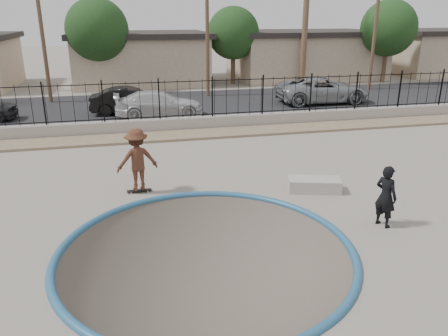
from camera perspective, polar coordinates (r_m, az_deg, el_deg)
name	(u,v)px	position (r m, az deg, el deg)	size (l,w,h in m)	color
ground	(159,144)	(22.79, -8.53, 3.12)	(120.00, 120.00, 2.20)	slate
bowl_pit	(206,251)	(10.39, -2.35, -10.80)	(6.84, 6.84, 1.80)	#4F453D
coping_ring	(206,251)	(10.39, -2.35, -10.80)	(7.04, 7.04, 0.20)	#25577B
rock_strip	(163,136)	(19.79, -7.98, 4.11)	(42.00, 1.60, 0.11)	#998464
retaining_wall	(160,125)	(20.79, -8.31, 5.54)	(42.00, 0.45, 0.60)	#9C9289
fence	(159,100)	(20.54, -8.47, 8.79)	(40.00, 0.04, 1.80)	black
street	(150,104)	(27.38, -9.59, 8.23)	(90.00, 8.00, 0.04)	black
house_center	(140,57)	(36.51, -10.86, 14.03)	(10.60, 8.60, 3.90)	tan
house_east	(304,54)	(39.68, 10.43, 14.46)	(12.60, 8.60, 3.90)	tan
house_east_far	(444,51)	(46.99, 26.78, 13.50)	(11.60, 8.60, 3.90)	tan
utility_pole_left	(41,23)	(29.16, -22.81, 17.00)	(1.70, 0.24, 9.00)	#473323
utility_pole_mid	(207,19)	(29.37, -2.22, 18.92)	(1.70, 0.24, 9.50)	#473323
utility_pole_right	(376,22)	(33.80, 19.23, 17.56)	(1.70, 0.24, 9.00)	#473323
street_tree_left	(97,30)	(32.87, -16.25, 16.93)	(4.32, 4.32, 6.36)	#473323
street_tree_mid	(233,33)	(34.94, 1.22, 17.19)	(3.96, 3.96, 5.83)	#473323
street_tree_right	(389,28)	(37.94, 20.71, 16.72)	(4.32, 4.32, 6.36)	#473323
skater	(137,163)	(13.52, -11.25, 0.68)	(1.25, 0.72, 1.93)	brown
skateboard	(139,190)	(13.84, -11.00, -2.90)	(0.76, 0.20, 0.07)	black
videographer	(386,196)	(11.95, 20.37, -3.48)	(0.60, 0.39, 1.65)	black
concrete_ledge	(314,185)	(13.93, 11.71, -2.16)	(1.60, 0.70, 0.40)	#A29890
car_b	(131,100)	(24.83, -12.11, 8.64)	(1.51, 4.32, 1.42)	black
car_c	(159,104)	(23.74, -8.49, 8.29)	(1.90, 4.67, 1.36)	silver
car_d	(322,90)	(27.94, 12.73, 9.94)	(2.63, 5.70, 1.58)	gray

